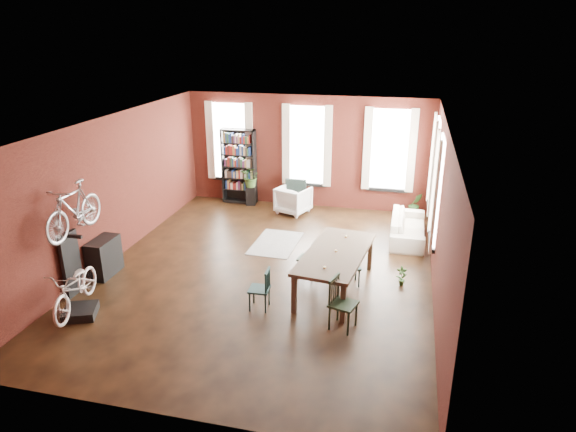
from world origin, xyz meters
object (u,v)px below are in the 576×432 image
(bookshelf, at_px, (239,166))
(cream_sofa, at_px, (408,223))
(dining_chair_b, at_px, (307,258))
(plant_stand, at_px, (251,195))
(dining_chair_a, at_px, (259,289))
(bicycle_floor, at_px, (72,268))
(dining_chair_d, at_px, (351,266))
(dining_chair_c, at_px, (343,304))
(console_table, at_px, (104,257))
(dining_table, at_px, (335,271))
(bike_trainer, at_px, (80,312))
(white_armchair, at_px, (293,199))

(bookshelf, height_order, cream_sofa, bookshelf)
(dining_chair_b, relative_size, plant_stand, 1.43)
(cream_sofa, bearing_deg, dining_chair_a, 147.13)
(bicycle_floor, bearing_deg, dining_chair_a, 8.45)
(dining_chair_a, xyz_separation_m, dining_chair_b, (0.59, 1.55, -0.01))
(dining_chair_b, distance_m, dining_chair_d, 0.96)
(dining_chair_c, xyz_separation_m, console_table, (-5.20, 0.88, -0.07))
(bookshelf, distance_m, console_table, 5.40)
(dining_chair_d, height_order, plant_stand, dining_chair_d)
(dining_table, height_order, plant_stand, dining_table)
(dining_table, bearing_deg, dining_chair_a, -133.23)
(console_table, distance_m, bicycle_floor, 1.80)
(bookshelf, xyz_separation_m, console_table, (-1.28, -5.20, -0.70))
(dining_chair_b, bearing_deg, dining_table, 60.20)
(dining_table, relative_size, dining_chair_b, 3.08)
(dining_chair_b, height_order, console_table, console_table)
(bookshelf, bearing_deg, dining_chair_a, -68.17)
(bike_trainer, bearing_deg, dining_chair_b, 34.81)
(white_armchair, bearing_deg, bike_trainer, 88.10)
(bookshelf, relative_size, console_table, 2.75)
(dining_chair_c, height_order, bicycle_floor, bicycle_floor)
(dining_chair_a, distance_m, bike_trainer, 3.30)
(dining_chair_b, relative_size, bookshelf, 0.36)
(bookshelf, bearing_deg, dining_chair_b, -55.48)
(dining_chair_a, relative_size, dining_chair_b, 1.02)
(dining_table, distance_m, bicycle_floor, 4.89)
(dining_chair_b, distance_m, bike_trainer, 4.53)
(dining_chair_c, relative_size, console_table, 1.18)
(white_armchair, bearing_deg, cream_sofa, -179.57)
(dining_chair_c, xyz_separation_m, cream_sofa, (1.03, 4.38, -0.07))
(dining_chair_c, xyz_separation_m, white_armchair, (-2.16, 5.53, -0.06))
(white_armchair, relative_size, cream_sofa, 0.40)
(white_armchair, xyz_separation_m, bike_trainer, (-2.57, -6.27, -0.34))
(bookshelf, distance_m, cream_sofa, 5.28)
(bookshelf, height_order, bicycle_floor, bookshelf)
(bicycle_floor, bearing_deg, bookshelf, 73.09)
(dining_table, xyz_separation_m, plant_stand, (-3.19, 4.58, -0.14))
(dining_table, height_order, white_armchair, white_armchair)
(dining_chair_b, height_order, bike_trainer, dining_chair_b)
(white_armchair, height_order, console_table, white_armchair)
(dining_chair_b, bearing_deg, bike_trainer, -48.38)
(dining_chair_a, distance_m, dining_chair_b, 1.66)
(dining_chair_c, height_order, console_table, dining_chair_c)
(dining_chair_c, xyz_separation_m, plant_stand, (-3.53, 5.92, -0.20))
(bicycle_floor, bearing_deg, dining_chair_b, 24.82)
(dining_chair_a, xyz_separation_m, dining_chair_d, (1.54, 1.35, 0.00))
(dining_chair_b, bearing_deg, dining_chair_c, 35.61)
(dining_chair_a, distance_m, plant_stand, 5.95)
(dining_table, distance_m, dining_chair_a, 1.65)
(cream_sofa, bearing_deg, dining_chair_c, 166.80)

